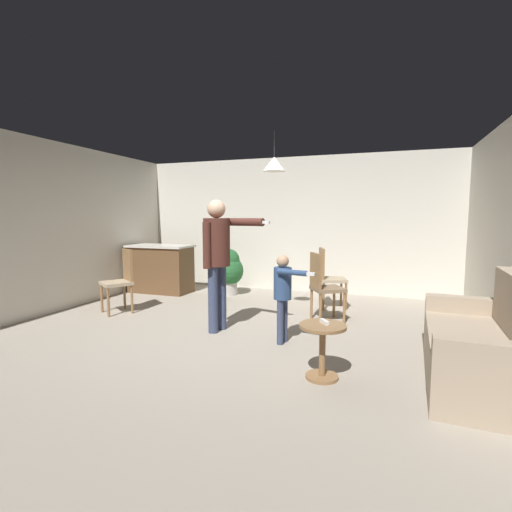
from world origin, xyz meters
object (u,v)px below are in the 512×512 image
(dining_chair_near_wall, at_px, (121,278))
(dining_chair_centre_back, at_px, (323,284))
(dining_chair_by_counter, at_px, (328,275))
(couch_floral, at_px, (485,347))
(person_child, at_px, (283,289))
(spare_remote_on_table, at_px, (324,322))
(person_adult, at_px, (218,251))
(kitchen_counter, at_px, (161,268))
(potted_plant_corner, at_px, (228,269))
(side_table_by_couch, at_px, (322,345))

(dining_chair_near_wall, relative_size, dining_chair_centre_back, 1.00)
(dining_chair_by_counter, xyz_separation_m, dining_chair_near_wall, (-3.07, -1.37, 0.00))
(dining_chair_near_wall, bearing_deg, couch_floral, -157.99)
(couch_floral, height_order, person_child, person_child)
(couch_floral, xyz_separation_m, dining_chair_near_wall, (-4.83, 1.01, 0.21))
(couch_floral, relative_size, person_child, 1.73)
(dining_chair_near_wall, bearing_deg, dining_chair_by_counter, -122.14)
(dining_chair_by_counter, bearing_deg, person_child, -25.35)
(dining_chair_near_wall, height_order, spare_remote_on_table, dining_chair_near_wall)
(person_adult, distance_m, dining_chair_near_wall, 1.99)
(kitchen_counter, xyz_separation_m, potted_plant_corner, (1.39, 0.21, 0.02))
(side_table_by_couch, bearing_deg, person_adult, 146.58)
(couch_floral, height_order, dining_chair_near_wall, same)
(side_table_by_couch, xyz_separation_m, dining_chair_by_counter, (-0.35, 2.78, 0.22))
(side_table_by_couch, distance_m, spare_remote_on_table, 0.21)
(dining_chair_near_wall, relative_size, potted_plant_corner, 1.11)
(person_adult, bearing_deg, potted_plant_corner, -146.63)
(dining_chair_by_counter, relative_size, dining_chair_centre_back, 1.00)
(person_child, relative_size, dining_chair_by_counter, 1.07)
(couch_floral, distance_m, person_child, 2.09)
(dining_chair_by_counter, height_order, dining_chair_near_wall, same)
(person_adult, height_order, dining_chair_centre_back, person_adult)
(dining_chair_centre_back, height_order, potted_plant_corner, dining_chair_centre_back)
(couch_floral, distance_m, kitchen_counter, 5.77)
(dining_chair_by_counter, distance_m, dining_chair_near_wall, 3.36)
(person_adult, relative_size, person_child, 1.63)
(dining_chair_near_wall, bearing_deg, person_adult, -158.00)
(couch_floral, xyz_separation_m, person_adult, (-2.96, 0.62, 0.74))
(dining_chair_near_wall, xyz_separation_m, potted_plant_corner, (1.08, 1.79, -0.05))
(dining_chair_centre_back, bearing_deg, couch_floral, 17.39)
(kitchen_counter, height_order, side_table_by_couch, kitchen_counter)
(side_table_by_couch, bearing_deg, potted_plant_corner, 126.16)
(dining_chair_by_counter, relative_size, dining_chair_near_wall, 1.00)
(potted_plant_corner, xyz_separation_m, spare_remote_on_table, (2.35, -3.17, 0.04))
(couch_floral, distance_m, dining_chair_centre_back, 2.32)
(couch_floral, xyz_separation_m, side_table_by_couch, (-1.42, -0.40, -0.00))
(couch_floral, xyz_separation_m, kitchen_counter, (-5.15, 2.59, 0.15))
(couch_floral, relative_size, dining_chair_by_counter, 1.85)
(potted_plant_corner, bearing_deg, side_table_by_couch, -53.84)
(kitchen_counter, height_order, person_adult, person_adult)
(potted_plant_corner, distance_m, spare_remote_on_table, 3.95)
(couch_floral, distance_m, spare_remote_on_table, 1.47)
(person_adult, relative_size, dining_chair_centre_back, 1.73)
(side_table_by_couch, relative_size, spare_remote_on_table, 4.00)
(dining_chair_by_counter, bearing_deg, dining_chair_centre_back, -14.88)
(side_table_by_couch, bearing_deg, dining_chair_near_wall, 157.58)
(couch_floral, xyz_separation_m, dining_chair_by_counter, (-1.77, 2.38, 0.21))
(kitchen_counter, relative_size, dining_chair_near_wall, 1.26)
(person_adult, height_order, dining_chair_near_wall, person_adult)
(kitchen_counter, bearing_deg, side_table_by_couch, -38.77)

